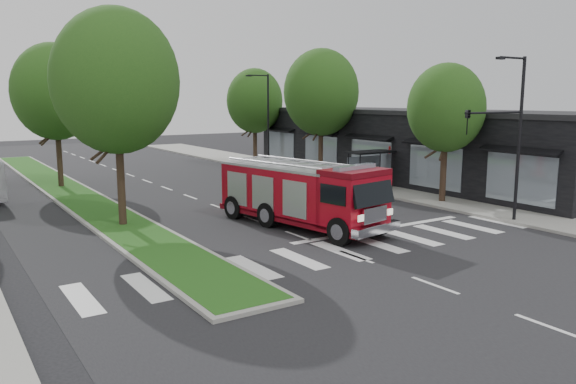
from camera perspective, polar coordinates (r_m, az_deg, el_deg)
name	(u,v)px	position (r m, az deg, el deg)	size (l,w,h in m)	color
ground	(298,236)	(25.03, 1.03, -4.49)	(140.00, 140.00, 0.00)	black
sidewalk_right	(365,183)	(40.30, 7.82, 0.87)	(5.00, 80.00, 0.15)	gray
median	(68,191)	(39.33, -21.46, 0.09)	(3.00, 50.00, 0.15)	gray
storefront_row	(412,147)	(43.09, 12.45, 4.53)	(8.00, 30.00, 5.00)	black
bus_shelter	(369,159)	(37.82, 8.23, 3.30)	(3.20, 1.60, 2.61)	black
tree_right_near	(446,108)	(33.46, 15.77, 8.21)	(4.40, 4.40, 8.05)	black
tree_right_mid	(321,93)	(42.36, 3.39, 10.06)	(5.60, 5.60, 9.72)	black
tree_right_far	(255,101)	(50.76, -3.41, 9.22)	(5.00, 5.00, 8.73)	black
tree_median_near	(116,81)	(27.22, -17.07, 10.69)	(5.80, 5.80, 10.16)	black
tree_median_far	(55,92)	(40.84, -22.59, 9.38)	(5.60, 5.60, 9.72)	black
streetlight_right_near	(509,128)	(28.58, 21.49, 6.07)	(4.08, 0.22, 8.00)	black
streetlight_right_far	(267,118)	(46.75, -2.18, 7.55)	(2.11, 0.20, 8.00)	black
fire_engine	(301,194)	(26.56, 1.30, -0.25)	(4.37, 9.69, 3.24)	#5F050E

